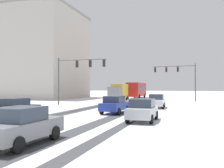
{
  "coord_description": "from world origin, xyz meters",
  "views": [
    {
      "loc": [
        8.28,
        -6.95,
        2.47
      ],
      "look_at": [
        0.0,
        19.1,
        2.8
      ],
      "focal_mm": 39.61,
      "sensor_mm": 36.0,
      "label": 1
    }
  ],
  "objects_px": {
    "car_black_fourth": "(15,109)",
    "car_white_lead": "(157,101)",
    "car_silver_third": "(143,110)",
    "traffic_signal_far_right": "(178,73)",
    "box_truck_delivery": "(119,92)",
    "bus_oncoming": "(137,89)",
    "office_building_far_left_block": "(27,55)",
    "traffic_signal_near_left": "(77,70)",
    "car_blue_second": "(115,105)",
    "car_grey_fifth": "(22,126)"
  },
  "relations": [
    {
      "from": "traffic_signal_far_right",
      "to": "bus_oncoming",
      "type": "relative_size",
      "value": 0.66
    },
    {
      "from": "car_black_fourth",
      "to": "car_grey_fifth",
      "type": "xyz_separation_m",
      "value": [
        5.85,
        -6.75,
        0.0
      ]
    },
    {
      "from": "car_blue_second",
      "to": "car_white_lead",
      "type": "bearing_deg",
      "value": 66.98
    },
    {
      "from": "box_truck_delivery",
      "to": "office_building_far_left_block",
      "type": "distance_m",
      "value": 25.3
    },
    {
      "from": "car_white_lead",
      "to": "office_building_far_left_block",
      "type": "distance_m",
      "value": 38.46
    },
    {
      "from": "car_black_fourth",
      "to": "bus_oncoming",
      "type": "height_order",
      "value": "bus_oncoming"
    },
    {
      "from": "traffic_signal_far_right",
      "to": "box_truck_delivery",
      "type": "relative_size",
      "value": 0.97
    },
    {
      "from": "bus_oncoming",
      "to": "box_truck_delivery",
      "type": "height_order",
      "value": "bus_oncoming"
    },
    {
      "from": "car_black_fourth",
      "to": "traffic_signal_near_left",
      "type": "bearing_deg",
      "value": 96.97
    },
    {
      "from": "car_white_lead",
      "to": "bus_oncoming",
      "type": "bearing_deg",
      "value": 107.06
    },
    {
      "from": "car_blue_second",
      "to": "car_black_fourth",
      "type": "relative_size",
      "value": 1.0
    },
    {
      "from": "car_blue_second",
      "to": "office_building_far_left_block",
      "type": "bearing_deg",
      "value": 138.16
    },
    {
      "from": "traffic_signal_near_left",
      "to": "bus_oncoming",
      "type": "height_order",
      "value": "traffic_signal_near_left"
    },
    {
      "from": "car_black_fourth",
      "to": "car_white_lead",
      "type": "bearing_deg",
      "value": 56.54
    },
    {
      "from": "bus_oncoming",
      "to": "office_building_far_left_block",
      "type": "distance_m",
      "value": 26.43
    },
    {
      "from": "car_silver_third",
      "to": "office_building_far_left_block",
      "type": "relative_size",
      "value": 0.17
    },
    {
      "from": "box_truck_delivery",
      "to": "bus_oncoming",
      "type": "bearing_deg",
      "value": 83.0
    },
    {
      "from": "car_black_fourth",
      "to": "car_blue_second",
      "type": "bearing_deg",
      "value": 47.47
    },
    {
      "from": "car_white_lead",
      "to": "car_silver_third",
      "type": "distance_m",
      "value": 11.58
    },
    {
      "from": "car_grey_fifth",
      "to": "box_truck_delivery",
      "type": "relative_size",
      "value": 0.55
    },
    {
      "from": "car_white_lead",
      "to": "office_building_far_left_block",
      "type": "height_order",
      "value": "office_building_far_left_block"
    },
    {
      "from": "car_grey_fifth",
      "to": "car_white_lead",
      "type": "bearing_deg",
      "value": 81.32
    },
    {
      "from": "traffic_signal_near_left",
      "to": "bus_oncoming",
      "type": "xyz_separation_m",
      "value": [
        3.25,
        23.35,
        -2.83
      ]
    },
    {
      "from": "traffic_signal_near_left",
      "to": "car_silver_third",
      "type": "height_order",
      "value": "traffic_signal_near_left"
    },
    {
      "from": "car_blue_second",
      "to": "bus_oncoming",
      "type": "xyz_separation_m",
      "value": [
        -4.48,
        31.43,
        1.18
      ]
    },
    {
      "from": "traffic_signal_near_left",
      "to": "car_silver_third",
      "type": "distance_m",
      "value": 17.34
    },
    {
      "from": "traffic_signal_near_left",
      "to": "office_building_far_left_block",
      "type": "height_order",
      "value": "office_building_far_left_block"
    },
    {
      "from": "traffic_signal_far_right",
      "to": "car_black_fourth",
      "type": "bearing_deg",
      "value": -110.36
    },
    {
      "from": "car_grey_fifth",
      "to": "car_blue_second",
      "type": "bearing_deg",
      "value": 89.56
    },
    {
      "from": "car_white_lead",
      "to": "car_black_fourth",
      "type": "bearing_deg",
      "value": -123.46
    },
    {
      "from": "car_silver_third",
      "to": "car_black_fourth",
      "type": "bearing_deg",
      "value": -168.24
    },
    {
      "from": "traffic_signal_far_right",
      "to": "car_white_lead",
      "type": "height_order",
      "value": "traffic_signal_far_right"
    },
    {
      "from": "car_silver_third",
      "to": "office_building_far_left_block",
      "type": "bearing_deg",
      "value": 136.85
    },
    {
      "from": "traffic_signal_near_left",
      "to": "car_grey_fifth",
      "type": "height_order",
      "value": "traffic_signal_near_left"
    },
    {
      "from": "car_black_fourth",
      "to": "car_grey_fifth",
      "type": "distance_m",
      "value": 8.93
    },
    {
      "from": "car_silver_third",
      "to": "office_building_far_left_block",
      "type": "xyz_separation_m",
      "value": [
        -32.69,
        30.64,
        8.94
      ]
    },
    {
      "from": "traffic_signal_near_left",
      "to": "car_blue_second",
      "type": "relative_size",
      "value": 1.72
    },
    {
      "from": "car_silver_third",
      "to": "car_blue_second",
      "type": "bearing_deg",
      "value": 127.78
    },
    {
      "from": "traffic_signal_far_right",
      "to": "car_black_fourth",
      "type": "height_order",
      "value": "traffic_signal_far_right"
    },
    {
      "from": "car_silver_third",
      "to": "bus_oncoming",
      "type": "height_order",
      "value": "bus_oncoming"
    },
    {
      "from": "traffic_signal_far_right",
      "to": "car_black_fourth",
      "type": "xyz_separation_m",
      "value": [
        -10.64,
        -28.67,
        -4.01
      ]
    },
    {
      "from": "traffic_signal_near_left",
      "to": "car_black_fourth",
      "type": "xyz_separation_m",
      "value": [
        1.78,
        -14.56,
        -4.01
      ]
    },
    {
      "from": "office_building_far_left_block",
      "to": "traffic_signal_near_left",
      "type": "bearing_deg",
      "value": -40.08
    },
    {
      "from": "car_white_lead",
      "to": "car_grey_fifth",
      "type": "bearing_deg",
      "value": -98.68
    },
    {
      "from": "car_black_fourth",
      "to": "office_building_far_left_block",
      "type": "bearing_deg",
      "value": 125.47
    },
    {
      "from": "car_silver_third",
      "to": "traffic_signal_far_right",
      "type": "bearing_deg",
      "value": 87.46
    },
    {
      "from": "car_white_lead",
      "to": "car_black_fourth",
      "type": "height_order",
      "value": "same"
    },
    {
      "from": "office_building_far_left_block",
      "to": "car_grey_fifth",
      "type": "bearing_deg",
      "value": -53.54
    },
    {
      "from": "traffic_signal_far_right",
      "to": "bus_oncoming",
      "type": "bearing_deg",
      "value": 134.78
    },
    {
      "from": "car_white_lead",
      "to": "traffic_signal_near_left",
      "type": "bearing_deg",
      "value": 174.56
    }
  ]
}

